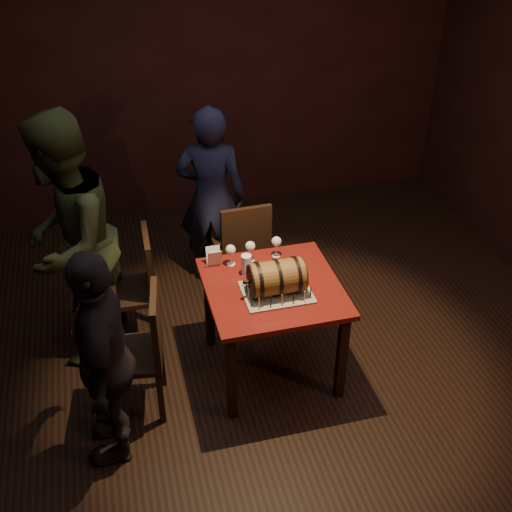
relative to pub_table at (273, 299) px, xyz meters
name	(u,v)px	position (x,y,z in m)	size (l,w,h in m)	color
room_shell	(267,199)	(-0.04, 0.04, 0.76)	(5.04, 5.04, 2.80)	black
pub_table	(273,299)	(0.00, 0.00, 0.00)	(0.90, 0.90, 0.75)	#520E0D
cake_board	(277,292)	(0.00, -0.08, 0.12)	(0.45, 0.35, 0.01)	gray
barrel_cake	(277,277)	(0.00, -0.08, 0.24)	(0.41, 0.25, 0.25)	brown
birthday_candles	(277,286)	(0.00, -0.08, 0.16)	(0.40, 0.30, 0.09)	#E9D78B
wine_glass_left	(231,251)	(-0.22, 0.32, 0.23)	(0.07, 0.07, 0.16)	silver
wine_glass_mid	(250,247)	(-0.07, 0.32, 0.23)	(0.07, 0.07, 0.16)	silver
wine_glass_right	(276,242)	(0.12, 0.34, 0.23)	(0.07, 0.07, 0.16)	silver
pint_of_ale	(246,265)	(-0.14, 0.18, 0.18)	(0.07, 0.07, 0.15)	silver
menu_card	(214,257)	(-0.33, 0.34, 0.17)	(0.10, 0.05, 0.13)	white
chair_back	(243,247)	(0.00, 0.86, -0.12)	(0.41, 0.41, 0.93)	black
chair_left_rear	(137,283)	(-0.87, 0.58, -0.12)	(0.41, 0.41, 0.93)	black
chair_left_front	(143,346)	(-0.91, -0.13, -0.12)	(0.45, 0.45, 0.93)	black
person_back	(211,198)	(-0.17, 1.25, 0.15)	(0.57, 0.38, 1.57)	#1A1B35
person_left_rear	(68,242)	(-1.30, 0.60, 0.29)	(0.91, 0.71, 1.87)	#353F1F
person_left_front	(104,358)	(-1.14, -0.43, 0.10)	(0.87, 0.36, 1.49)	black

